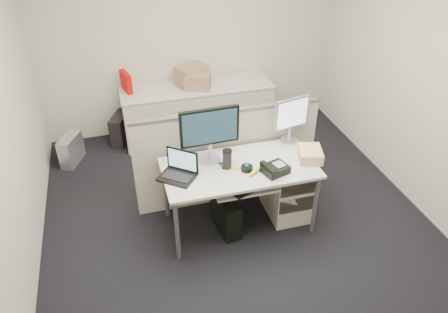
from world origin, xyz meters
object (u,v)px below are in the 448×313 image
object	(u,v)px
desk	(239,172)
monitor_main	(210,136)
desk_phone	(275,169)
laptop	(176,167)

from	to	relation	value
desk	monitor_main	distance (m)	0.47
desk_phone	desk	bearing A→B (deg)	131.52
monitor_main	desk_phone	size ratio (longest dim) A/B	2.49
desk	laptop	distance (m)	0.65
desk	monitor_main	bearing A→B (deg)	144.25
desk	desk_phone	distance (m)	0.36
desk	laptop	bearing A→B (deg)	-178.15
monitor_main	desk_phone	bearing A→B (deg)	-35.01
monitor_main	laptop	size ratio (longest dim) A/B	1.77
desk	monitor_main	world-z (taller)	monitor_main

